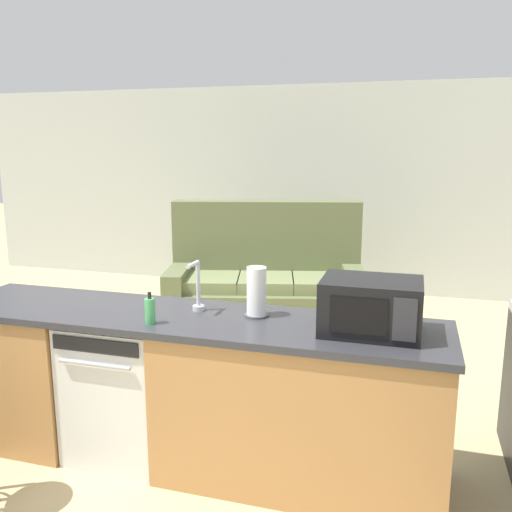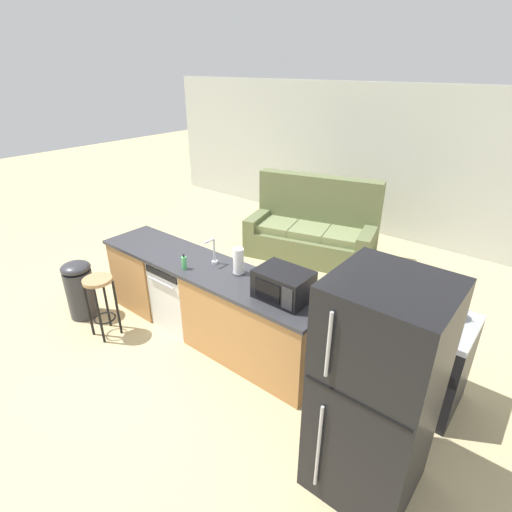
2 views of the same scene
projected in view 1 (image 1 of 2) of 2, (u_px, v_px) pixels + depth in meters
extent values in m
plane|color=tan|center=(166.00, 455.00, 3.29)|extent=(24.00, 24.00, 0.00)
cube|color=beige|center=(328.00, 189.00, 6.90)|extent=(10.00, 0.06, 2.60)
cube|color=#B77F47|center=(31.00, 371.00, 3.46)|extent=(0.75, 0.62, 0.86)
cube|color=#B77F47|center=(300.00, 407.00, 2.98)|extent=(1.55, 0.62, 0.86)
cube|color=#333338|center=(185.00, 318.00, 3.07)|extent=(2.94, 0.66, 0.04)
cube|color=#49331C|center=(188.00, 453.00, 3.24)|extent=(2.86, 0.56, 0.08)
cube|color=silver|center=(126.00, 385.00, 3.27)|extent=(0.58, 0.58, 0.84)
cube|color=black|center=(95.00, 346.00, 2.92)|extent=(0.52, 0.01, 0.08)
cylinder|color=#B2B2B7|center=(94.00, 364.00, 2.93)|extent=(0.44, 0.02, 0.02)
cube|color=black|center=(371.00, 306.00, 2.76)|extent=(0.50, 0.36, 0.28)
cube|color=black|center=(358.00, 316.00, 2.60)|extent=(0.27, 0.01, 0.18)
cube|color=#2D2D33|center=(405.00, 320.00, 2.54)|extent=(0.11, 0.01, 0.21)
cylinder|color=silver|center=(199.00, 308.00, 3.15)|extent=(0.07, 0.07, 0.03)
cylinder|color=silver|center=(198.00, 284.00, 3.12)|extent=(0.02, 0.02, 0.26)
cylinder|color=silver|center=(193.00, 264.00, 3.03)|extent=(0.02, 0.14, 0.02)
cylinder|color=#4C4C51|center=(257.00, 315.00, 3.05)|extent=(0.14, 0.14, 0.01)
cylinder|color=white|center=(257.00, 291.00, 3.02)|extent=(0.11, 0.11, 0.27)
cylinder|color=#4CB266|center=(150.00, 311.00, 2.91)|extent=(0.06, 0.06, 0.14)
cylinder|color=black|center=(149.00, 295.00, 2.89)|extent=(0.02, 0.02, 0.04)
cube|color=#667047|center=(266.00, 306.00, 5.63)|extent=(2.16, 1.37, 0.42)
cube|color=#667047|center=(266.00, 260.00, 5.86)|extent=(2.00, 0.73, 1.27)
cube|color=#667047|center=(179.00, 296.00, 5.64)|extent=(0.42, 0.92, 0.62)
cube|color=#667047|center=(353.00, 298.00, 5.57)|extent=(0.42, 0.92, 0.62)
cube|color=#7D8959|center=(212.00, 282.00, 5.54)|extent=(0.70, 0.75, 0.12)
cube|color=#7D8959|center=(266.00, 282.00, 5.52)|extent=(0.70, 0.75, 0.12)
cube|color=#7D8959|center=(320.00, 282.00, 5.50)|extent=(0.70, 0.75, 0.12)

